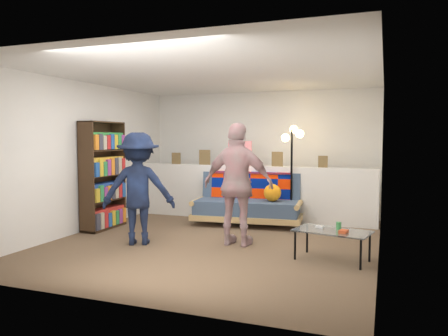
% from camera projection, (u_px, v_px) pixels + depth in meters
% --- Properties ---
extents(ground, '(5.00, 5.00, 0.00)m').
position_uv_depth(ground, '(214.00, 242.00, 6.34)').
color(ground, brown).
rests_on(ground, ground).
extents(room_shell, '(4.60, 5.05, 2.45)m').
position_uv_depth(room_shell, '(226.00, 127.00, 6.66)').
color(room_shell, silver).
rests_on(room_shell, ground).
extents(half_wall_ledge, '(4.45, 0.15, 1.00)m').
position_uv_depth(half_wall_ledge, '(251.00, 193.00, 7.99)').
color(half_wall_ledge, silver).
rests_on(half_wall_ledge, ground).
extents(ledge_decor, '(2.97, 0.02, 0.45)m').
position_uv_depth(ledge_decor, '(239.00, 156.00, 8.00)').
color(ledge_decor, brown).
rests_on(ledge_decor, half_wall_ledge).
extents(futon_sofa, '(1.94, 1.07, 0.80)m').
position_uv_depth(futon_sofa, '(249.00, 203.00, 7.61)').
color(futon_sofa, tan).
rests_on(futon_sofa, ground).
extents(bookshelf, '(0.30, 0.89, 1.77)m').
position_uv_depth(bookshelf, '(103.00, 179.00, 7.22)').
color(bookshelf, black).
rests_on(bookshelf, ground).
extents(coffee_table, '(0.98, 0.67, 0.47)m').
position_uv_depth(coffee_table, '(333.00, 232.00, 5.35)').
color(coffee_table, black).
rests_on(coffee_table, ground).
extents(floor_lamp, '(0.40, 0.31, 1.72)m').
position_uv_depth(floor_lamp, '(292.00, 154.00, 7.54)').
color(floor_lamp, black).
rests_on(floor_lamp, ground).
extents(person_left, '(1.17, 0.96, 1.58)m').
position_uv_depth(person_left, '(138.00, 188.00, 6.18)').
color(person_left, black).
rests_on(person_left, ground).
extents(person_right, '(1.02, 0.46, 1.72)m').
position_uv_depth(person_right, '(238.00, 184.00, 6.08)').
color(person_right, pink).
rests_on(person_right, ground).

